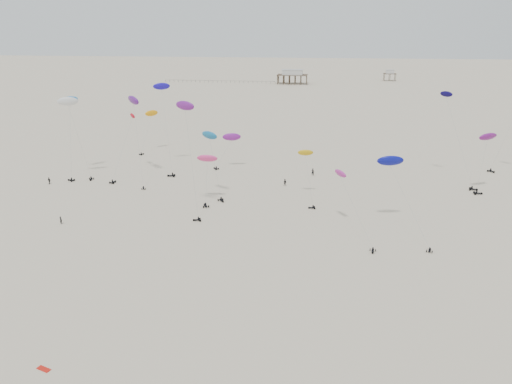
# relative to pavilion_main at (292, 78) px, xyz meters

# --- Properties ---
(ground_plane) EXTENTS (900.00, 900.00, 0.00)m
(ground_plane) POSITION_rel_pavilion_main_xyz_m (10.00, -150.00, -4.22)
(ground_plane) COLOR beige
(pavilion_main) EXTENTS (21.00, 13.00, 9.80)m
(pavilion_main) POSITION_rel_pavilion_main_xyz_m (0.00, 0.00, 0.00)
(pavilion_main) COLOR brown
(pavilion_main) RESTS_ON ground
(pavilion_small) EXTENTS (9.00, 7.00, 8.00)m
(pavilion_small) POSITION_rel_pavilion_main_xyz_m (70.00, 30.00, -0.74)
(pavilion_small) COLOR brown
(pavilion_small) RESTS_ON ground
(pier_fence) EXTENTS (80.20, 0.20, 1.50)m
(pier_fence) POSITION_rel_pavilion_main_xyz_m (-52.00, -0.00, -3.45)
(pier_fence) COLOR black
(pier_fence) RESTS_ON ground
(rig_0) EXTENTS (8.46, 6.53, 19.19)m
(rig_0) POSITION_rel_pavilion_main_xyz_m (73.34, -213.00, 7.56)
(rig_0) COLOR black
(rig_0) RESTS_ON ground
(rig_1) EXTENTS (3.32, 17.48, 20.06)m
(rig_1) POSITION_rel_pavilion_main_xyz_m (-30.02, -230.81, 4.61)
(rig_1) COLOR black
(rig_1) RESTS_ON ground
(rig_2) EXTENTS (5.02, 11.39, 13.59)m
(rig_2) POSITION_rel_pavilion_main_xyz_m (19.49, -243.66, 3.78)
(rig_2) COLOR black
(rig_2) RESTS_ON ground
(rig_3) EXTENTS (8.31, 17.09, 17.87)m
(rig_3) POSITION_rel_pavilion_main_xyz_m (28.09, -261.47, 3.92)
(rig_3) COLOR black
(rig_3) RESTS_ON ground
(rig_4) EXTENTS (8.90, 5.56, 21.48)m
(rig_4) POSITION_rel_pavilion_main_xyz_m (-42.07, -234.93, 13.27)
(rig_4) COLOR black
(rig_4) RESTS_ON ground
(rig_5) EXTENTS (4.43, 10.78, 13.74)m
(rig_5) POSITION_rel_pavilion_main_xyz_m (-32.44, -202.93, 6.07)
(rig_5) COLOR black
(rig_5) RESTS_ON ground
(rig_6) EXTENTS (6.97, 7.43, 15.85)m
(rig_6) POSITION_rel_pavilion_main_xyz_m (-2.53, -245.80, 7.55)
(rig_6) COLOR black
(rig_6) RESTS_ON ground
(rig_7) EXTENTS (4.87, 7.31, 11.21)m
(rig_7) POSITION_rel_pavilion_main_xyz_m (-3.04, -249.31, 3.88)
(rig_7) COLOR black
(rig_7) RESTS_ON ground
(rig_8) EXTENTS (6.23, 12.75, 21.58)m
(rig_8) POSITION_rel_pavilion_main_xyz_m (-44.55, -231.13, 12.20)
(rig_8) COLOR black
(rig_8) RESTS_ON ground
(rig_9) EXTENTS (8.93, 15.40, 24.95)m
(rig_9) POSITION_rel_pavilion_main_xyz_m (56.88, -225.29, 8.43)
(rig_9) COLOR black
(rig_9) RESTS_ON ground
(rig_10) EXTENTS (6.82, 8.57, 24.26)m
(rig_10) POSITION_rel_pavilion_main_xyz_m (-5.18, -256.71, 15.47)
(rig_10) COLOR black
(rig_10) RESTS_ON ground
(rig_11) EXTENTS (9.34, 15.47, 25.13)m
(rig_11) POSITION_rel_pavilion_main_xyz_m (-21.42, -221.70, 12.91)
(rig_11) COLOR black
(rig_11) RESTS_ON ground
(rig_12) EXTENTS (5.78, 6.23, 14.91)m
(rig_12) POSITION_rel_pavilion_main_xyz_m (61.73, -233.25, 6.99)
(rig_12) COLOR black
(rig_12) RESTS_ON ground
(rig_13) EXTENTS (9.35, 16.06, 23.30)m
(rig_13) POSITION_rel_pavilion_main_xyz_m (-26.24, -231.50, 14.65)
(rig_13) COLOR black
(rig_13) RESTS_ON ground
(rig_14) EXTENTS (9.99, 16.99, 19.44)m
(rig_14) POSITION_rel_pavilion_main_xyz_m (37.12, -257.51, 7.62)
(rig_14) COLOR black
(rig_14) RESTS_ON ground
(rig_15) EXTENTS (7.93, 5.56, 10.32)m
(rig_15) POSITION_rel_pavilion_main_xyz_m (-3.23, -219.95, 3.64)
(rig_15) COLOR black
(rig_15) RESTS_ON ground
(spectator_0) EXTENTS (0.82, 0.72, 1.88)m
(spectator_0) POSITION_rel_pavilion_main_xyz_m (-29.84, -267.15, -4.22)
(spectator_0) COLOR black
(spectator_0) RESTS_ON ground
(spectator_1) EXTENTS (1.13, 0.89, 2.02)m
(spectator_1) POSITION_rel_pavilion_main_xyz_m (13.80, -235.18, -4.22)
(spectator_1) COLOR black
(spectator_1) RESTS_ON ground
(spectator_2) EXTENTS (1.40, 1.06, 2.10)m
(spectator_2) POSITION_rel_pavilion_main_xyz_m (-46.54, -241.95, -4.22)
(spectator_2) COLOR black
(spectator_2) RESTS_ON ground
(spectator_3) EXTENTS (0.98, 0.82, 2.32)m
(spectator_3) POSITION_rel_pavilion_main_xyz_m (20.56, -224.96, -4.22)
(spectator_3) COLOR black
(spectator_3) RESTS_ON ground
(grounded_kite_b) EXTENTS (1.93, 1.26, 0.07)m
(grounded_kite_b) POSITION_rel_pavilion_main_xyz_m (-8.87, -310.59, -4.22)
(grounded_kite_b) COLOR red
(grounded_kite_b) RESTS_ON ground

